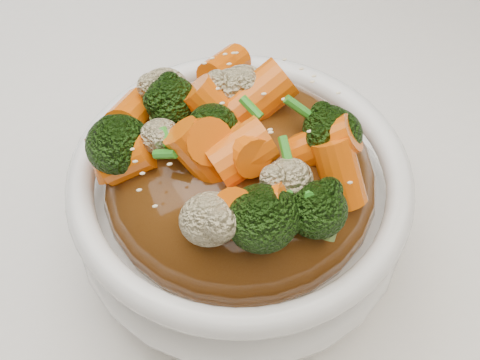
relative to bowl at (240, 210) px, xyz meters
name	(u,v)px	position (x,y,z in m)	size (l,w,h in m)	color
tablecloth	(280,254)	(0.03, 0.00, -0.06)	(1.20, 0.80, 0.04)	white
bowl	(240,210)	(0.00, 0.00, 0.00)	(0.20, 0.20, 0.08)	white
sauce_base	(240,183)	(0.00, 0.00, 0.03)	(0.16, 0.16, 0.09)	#532C0E
carrots	(240,116)	(0.00, 0.00, 0.08)	(0.16, 0.16, 0.05)	#EE6007
broccoli	(240,117)	(0.00, 0.00, 0.08)	(0.16, 0.16, 0.04)	black
cauliflower	(240,120)	(0.00, 0.00, 0.08)	(0.16, 0.16, 0.03)	#C7B888
scallions	(240,115)	(0.00, 0.00, 0.08)	(0.12, 0.12, 0.02)	#2C8A1F
sesame_seeds	(240,115)	(0.00, 0.00, 0.08)	(0.14, 0.14, 0.01)	beige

